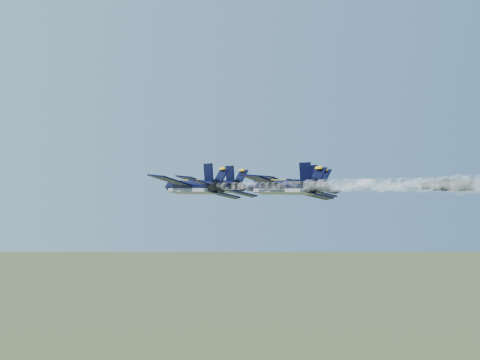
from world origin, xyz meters
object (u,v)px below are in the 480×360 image
jet_left (191,187)px  jet_slot (282,187)px  jet_right (292,186)px  jet_lead (214,186)px

jet_left → jet_slot: 14.38m
jet_left → jet_slot: (8.71, -11.44, 0.00)m
jet_right → jet_slot: size_ratio=1.00×
jet_lead → jet_right: 13.69m
jet_left → jet_right: size_ratio=1.00×
jet_left → jet_slot: size_ratio=1.00×
jet_slot → jet_right: bearing=51.1°
jet_lead → jet_slot: same height
jet_left → jet_right: same height
jet_lead → jet_left: bearing=-131.0°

